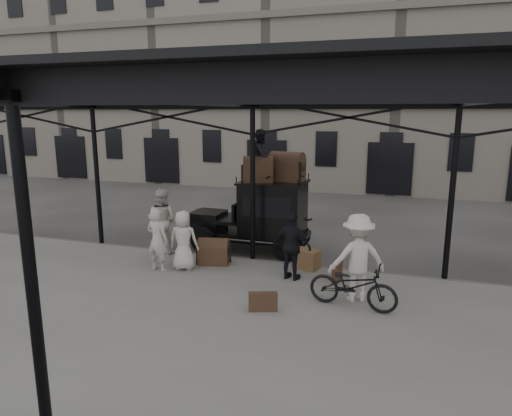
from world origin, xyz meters
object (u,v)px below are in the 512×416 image
(steamer_trunk_roof_near, at_px, (258,171))
(bicycle, at_px, (353,285))
(taxi, at_px, (263,213))
(steamer_trunk_platform, at_px, (214,253))
(porter_left, at_px, (157,240))
(porter_official, at_px, (292,246))

(steamer_trunk_roof_near, bearing_deg, bicycle, -66.00)
(taxi, bearing_deg, steamer_trunk_platform, -112.28)
(steamer_trunk_platform, bearing_deg, steamer_trunk_roof_near, 54.87)
(porter_left, bearing_deg, steamer_trunk_roof_near, -118.56)
(taxi, xyz_separation_m, steamer_trunk_platform, (-0.79, -1.94, -0.76))
(porter_left, distance_m, steamer_trunk_platform, 1.58)
(porter_official, distance_m, bicycle, 2.05)
(porter_left, height_order, steamer_trunk_roof_near, steamer_trunk_roof_near)
(porter_left, distance_m, steamer_trunk_roof_near, 3.56)
(porter_official, height_order, steamer_trunk_roof_near, steamer_trunk_roof_near)
(taxi, xyz_separation_m, bicycle, (3.09, -3.65, -0.56))
(porter_left, relative_size, steamer_trunk_roof_near, 1.92)
(bicycle, distance_m, steamer_trunk_platform, 4.25)
(taxi, distance_m, bicycle, 4.82)
(porter_left, bearing_deg, bicycle, 178.34)
(steamer_trunk_roof_near, bearing_deg, porter_official, -73.20)
(porter_left, distance_m, porter_official, 3.48)
(steamer_trunk_roof_near, relative_size, steamer_trunk_platform, 1.05)
(steamer_trunk_roof_near, bearing_deg, steamer_trunk_platform, -131.91)
(porter_left, xyz_separation_m, steamer_trunk_platform, (1.17, 0.92, -0.52))
(bicycle, relative_size, steamer_trunk_platform, 2.29)
(porter_official, xyz_separation_m, bicycle, (1.60, -1.22, -0.36))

